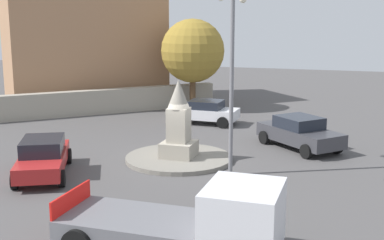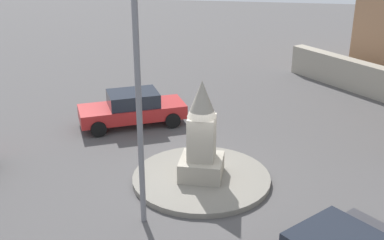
# 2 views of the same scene
# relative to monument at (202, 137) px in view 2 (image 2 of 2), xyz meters

# --- Properties ---
(ground_plane) EXTENTS (80.00, 80.00, 0.00)m
(ground_plane) POSITION_rel_monument_xyz_m (0.00, 0.00, -1.59)
(ground_plane) COLOR #4F4C4C
(traffic_island) EXTENTS (4.58, 4.58, 0.18)m
(traffic_island) POSITION_rel_monument_xyz_m (0.00, 0.00, -1.50)
(traffic_island) COLOR gray
(traffic_island) RESTS_ON ground
(monument) EXTENTS (1.38, 1.38, 3.31)m
(monument) POSITION_rel_monument_xyz_m (0.00, 0.00, 0.00)
(monument) COLOR #9E9687
(monument) RESTS_ON traffic_island
(streetlamp) EXTENTS (3.78, 0.28, 7.18)m
(streetlamp) POSITION_rel_monument_xyz_m (1.30, 2.58, 2.84)
(streetlamp) COLOR slate
(streetlamp) RESTS_ON ground
(car_red_approaching) EXTENTS (4.67, 3.44, 1.46)m
(car_red_approaching) POSITION_rel_monument_xyz_m (3.55, -4.34, -0.84)
(car_red_approaching) COLOR #B22323
(car_red_approaching) RESTS_ON ground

